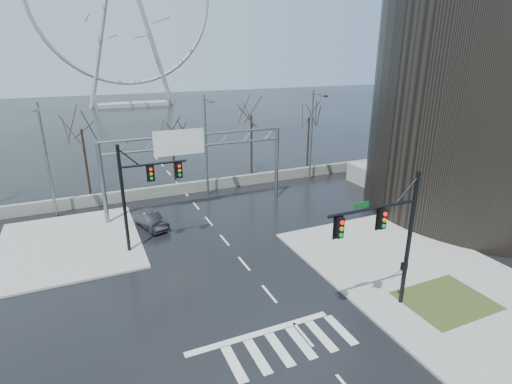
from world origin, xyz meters
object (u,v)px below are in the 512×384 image
signal_mast_far (139,187)px  car (151,220)px  sign_gantry (192,156)px  signal_mast_near (392,232)px  ferris_wheel (122,0)px

signal_mast_far → car: size_ratio=1.98×
signal_mast_far → sign_gantry: size_ratio=0.49×
signal_mast_near → car: 19.96m
sign_gantry → signal_mast_far: bearing=-132.5°
car → sign_gantry: bearing=9.5°
signal_mast_far → ferris_wheel: (10.87, 86.04, 21.30)m
ferris_wheel → car: (-9.78, -82.24, -25.47)m
signal_mast_near → sign_gantry: signal_mast_near is taller
car → signal_mast_far: bearing=-123.0°
sign_gantry → ferris_wheel: 82.91m
signal_mast_near → signal_mast_far: 17.03m
signal_mast_far → signal_mast_near: bearing=-49.7°
signal_mast_near → sign_gantry: 19.79m
signal_mast_far → car: signal_mast_far is taller
sign_gantry → ferris_wheel: ferris_wheel is taller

